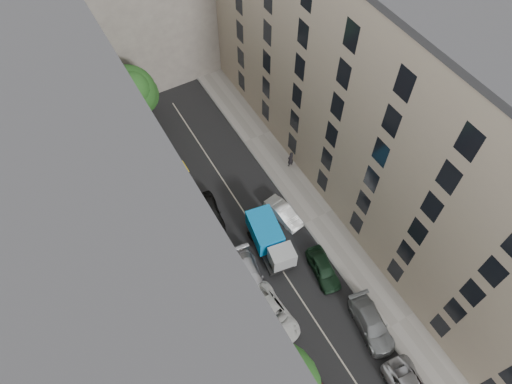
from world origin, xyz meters
TOP-DOWN VIEW (x-y plane):
  - ground at (0.00, 0.00)m, footprint 120.00×120.00m
  - road_surface at (0.00, 0.00)m, footprint 8.00×44.00m
  - sidewalk_left at (-5.50, 0.00)m, footprint 3.00×44.00m
  - sidewalk_right at (5.50, 0.00)m, footprint 3.00×44.00m
  - building_left at (-11.00, 0.00)m, footprint 8.00×44.00m
  - building_right at (11.00, 0.00)m, footprint 8.00×44.00m
  - tarp_truck at (0.20, -0.34)m, footprint 2.89×5.66m
  - car_left_2 at (-2.80, -5.80)m, footprint 2.78×5.42m
  - car_left_3 at (-2.80, -2.20)m, footprint 2.84×5.40m
  - car_left_4 at (-2.80, 4.86)m, footprint 2.33×4.46m
  - car_left_5 at (-3.60, 9.73)m, footprint 1.54×4.35m
  - car_right_1 at (3.37, -10.21)m, footprint 2.76×5.17m
  - car_right_2 at (2.80, -4.60)m, footprint 2.30×4.36m
  - car_right_3 at (2.80, 1.60)m, footprint 2.02×4.10m
  - tree_mid at (-6.30, 1.08)m, footprint 5.45×5.20m
  - tree_far at (-4.50, 17.11)m, footprint 5.41×5.15m
  - lamp_post at (-4.20, -4.56)m, footprint 0.36×0.36m
  - pedestrian at (6.40, 6.21)m, footprint 0.73×0.54m

SIDE VIEW (x-z plane):
  - ground at x=0.00m, z-range 0.00..0.00m
  - road_surface at x=0.00m, z-range 0.00..0.02m
  - sidewalk_left at x=-5.50m, z-range 0.00..0.15m
  - sidewalk_right at x=5.50m, z-range 0.00..0.15m
  - car_right_3 at x=2.80m, z-range 0.00..1.29m
  - car_right_2 at x=2.80m, z-range 0.00..1.41m
  - car_right_1 at x=3.37m, z-range 0.00..1.43m
  - car_left_5 at x=-3.60m, z-range 0.00..1.43m
  - car_left_4 at x=-2.80m, z-range 0.00..1.45m
  - car_left_2 at x=-2.80m, z-range 0.00..1.47m
  - car_left_3 at x=-2.80m, z-range 0.00..1.49m
  - pedestrian at x=6.40m, z-range 0.15..2.00m
  - tarp_truck at x=0.20m, z-range 0.13..2.61m
  - lamp_post at x=-4.20m, z-range 0.91..7.73m
  - tree_mid at x=-6.30m, z-range 1.29..9.10m
  - tree_far at x=-4.50m, z-range 1.39..9.50m
  - building_left at x=-11.00m, z-range 0.00..20.00m
  - building_right at x=11.00m, z-range 0.00..20.00m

